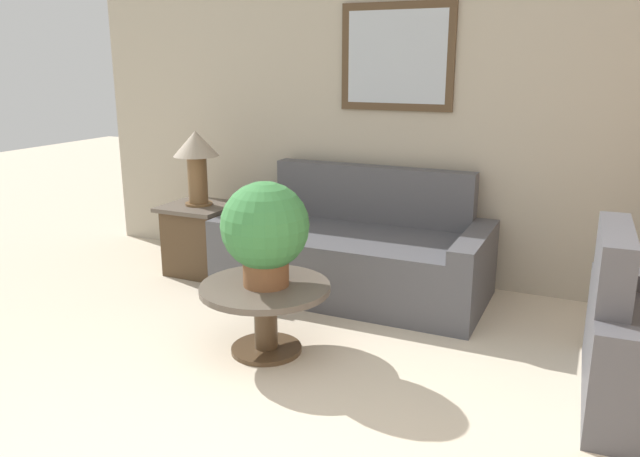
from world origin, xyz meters
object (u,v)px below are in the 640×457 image
side_table (201,238)px  table_lamp (196,154)px  couch_main (355,254)px  potted_plant_on_table (265,230)px  coffee_table (265,303)px

side_table → table_lamp: bearing=116.6°
couch_main → side_table: couch_main is taller
couch_main → potted_plant_on_table: size_ratio=3.17×
coffee_table → potted_plant_on_table: bearing=27.5°
coffee_table → couch_main: bearing=84.8°
table_lamp → potted_plant_on_table: table_lamp is taller
coffee_table → side_table: side_table is taller
potted_plant_on_table → table_lamp: bearing=139.2°
potted_plant_on_table → side_table: bearing=139.2°
table_lamp → potted_plant_on_table: bearing=-40.8°
couch_main → side_table: bearing=-175.4°
table_lamp → side_table: bearing=-63.4°
table_lamp → potted_plant_on_table: 1.72m
couch_main → table_lamp: table_lamp is taller
coffee_table → potted_plant_on_table: size_ratio=1.26×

